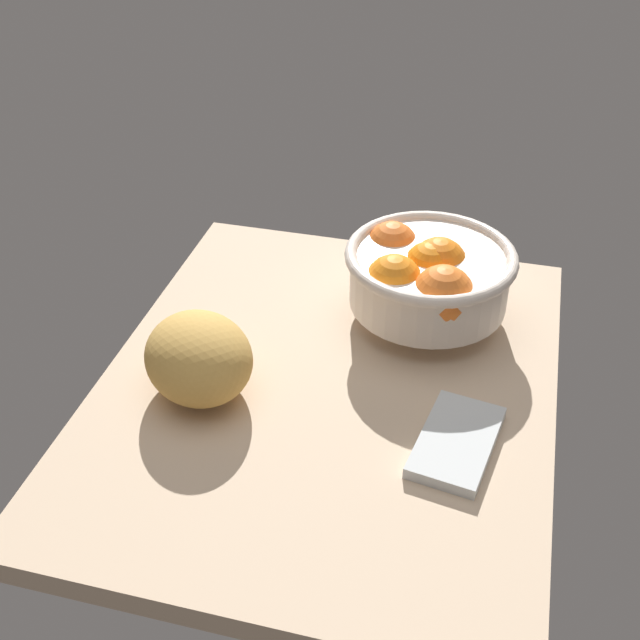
{
  "coord_description": "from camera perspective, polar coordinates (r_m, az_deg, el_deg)",
  "views": [
    {
      "loc": [
        -73.39,
        -17.98,
        64.85
      ],
      "look_at": [
        5.58,
        2.33,
        5.0
      ],
      "focal_mm": 45.99,
      "sensor_mm": 36.0,
      "label": 1
    }
  ],
  "objects": [
    {
      "name": "bread_loaf",
      "position": [
        0.97,
        -8.44,
        -2.62
      ],
      "size": [
        18.97,
        18.81,
        9.7
      ],
      "primitive_type": "ellipsoid",
      "rotation": [
        0.0,
        0.0,
        0.73
      ],
      "color": "gold",
      "rests_on": "ground"
    },
    {
      "name": "ground_plane",
      "position": [
        1.01,
        0.49,
        -5.01
      ],
      "size": [
        67.1,
        54.17,
        3.0
      ],
      "primitive_type": "cube",
      "color": "#CEB191"
    },
    {
      "name": "napkin_folded",
      "position": [
        0.92,
        9.48,
        -8.36
      ],
      "size": [
        14.81,
        9.91,
        1.45
      ],
      "primitive_type": "cube",
      "rotation": [
        0.0,
        0.0,
        -0.16
      ],
      "color": "silver",
      "rests_on": "ground"
    },
    {
      "name": "fruit_bowl",
      "position": [
        1.06,
        7.4,
        3.08
      ],
      "size": [
        22.14,
        22.14,
        11.92
      ],
      "color": "silver",
      "rests_on": "ground"
    }
  ]
}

